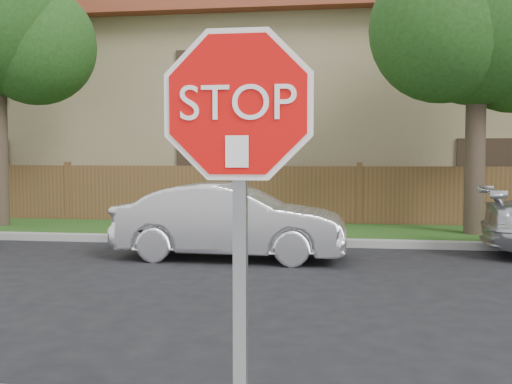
# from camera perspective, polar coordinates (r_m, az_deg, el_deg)

# --- Properties ---
(far_curb) EXTENTS (70.00, 0.30, 0.15)m
(far_curb) POSITION_cam_1_polar(r_m,az_deg,el_deg) (12.59, 10.17, -4.83)
(far_curb) COLOR gray
(far_curb) RESTS_ON ground
(grass_strip) EXTENTS (70.00, 3.00, 0.12)m
(grass_strip) POSITION_cam_1_polar(r_m,az_deg,el_deg) (14.22, 9.95, -3.92)
(grass_strip) COLOR #1E4714
(grass_strip) RESTS_ON ground
(fence) EXTENTS (70.00, 0.12, 1.60)m
(fence) POSITION_cam_1_polar(r_m,az_deg,el_deg) (15.74, 9.81, -0.48)
(fence) COLOR brown
(fence) RESTS_ON ground
(apartment_building) EXTENTS (35.20, 9.20, 7.20)m
(apartment_building) POSITION_cam_1_polar(r_m,az_deg,el_deg) (21.36, 9.48, 7.92)
(apartment_building) COLOR #98885E
(apartment_building) RESTS_ON ground
(tree_mid) EXTENTS (4.80, 3.90, 7.35)m
(tree_mid) POSITION_cam_1_polar(r_m,az_deg,el_deg) (14.48, 20.58, 15.20)
(tree_mid) COLOR #382B21
(tree_mid) RESTS_ON ground
(stop_sign) EXTENTS (1.01, 0.13, 2.55)m
(stop_sign) POSITION_cam_1_polar(r_m,az_deg,el_deg) (2.86, -1.67, 1.86)
(stop_sign) COLOR gray
(stop_sign) RESTS_ON sidewalk_near
(sedan_left) EXTENTS (4.22, 1.57, 1.38)m
(sedan_left) POSITION_cam_1_polar(r_m,az_deg,el_deg) (10.97, -2.39, -2.80)
(sedan_left) COLOR silver
(sedan_left) RESTS_ON ground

